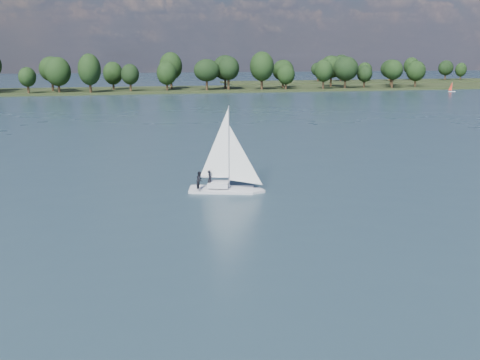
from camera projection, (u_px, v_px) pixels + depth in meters
name	position (u px, v px, depth m)	size (l,w,h in m)	color
ground	(148.00, 125.00, 112.75)	(700.00, 700.00, 0.00)	#233342
far_shore	(130.00, 91.00, 218.91)	(660.00, 40.00, 1.50)	black
far_shore_back	(417.00, 81.00, 300.11)	(220.00, 30.00, 1.40)	black
sailboat	(222.00, 168.00, 56.66)	(7.64, 4.10, 9.68)	silver
dinghy_orange	(452.00, 89.00, 215.60)	(2.85, 1.99, 4.24)	white
treeline	(121.00, 71.00, 212.59)	(563.03, 74.34, 18.54)	black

